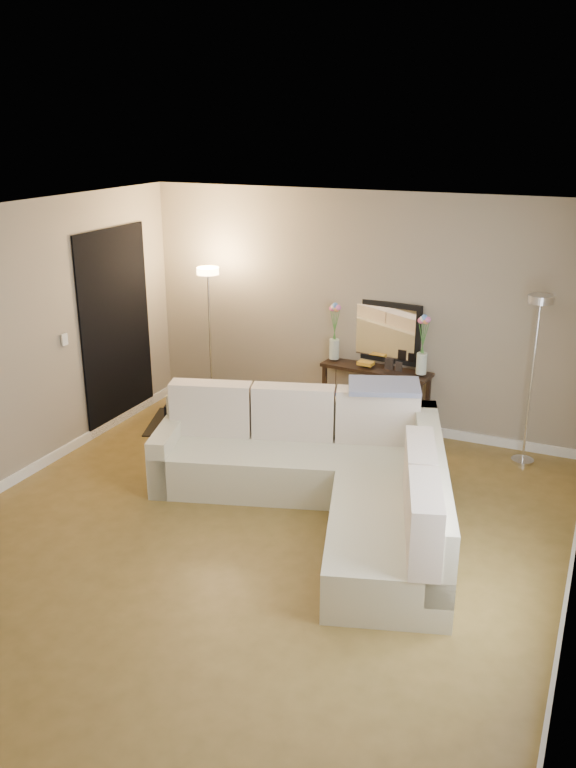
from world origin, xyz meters
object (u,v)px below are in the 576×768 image
at_px(sectional_sofa, 329,473).
at_px(console_table, 369,395).
at_px(floor_lamp_lit, 209,312).
at_px(floor_lamp_unlit, 536,347).

height_order(sectional_sofa, console_table, sectional_sofa).
bearing_deg(floor_lamp_lit, floor_lamp_unlit, 1.88).
bearing_deg(floor_lamp_lit, console_table, 8.00).
height_order(console_table, floor_lamp_lit, floor_lamp_lit).
height_order(sectional_sofa, floor_lamp_unlit, floor_lamp_unlit).
bearing_deg(floor_lamp_unlit, console_table, 175.22).
bearing_deg(console_table, floor_lamp_unlit, -4.78).
distance_m(floor_lamp_lit, floor_lamp_unlit, 3.54).
distance_m(sectional_sofa, floor_lamp_unlit, 2.40).
xyz_separation_m(floor_lamp_lit, floor_lamp_unlit, (3.53, 0.12, -0.01)).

